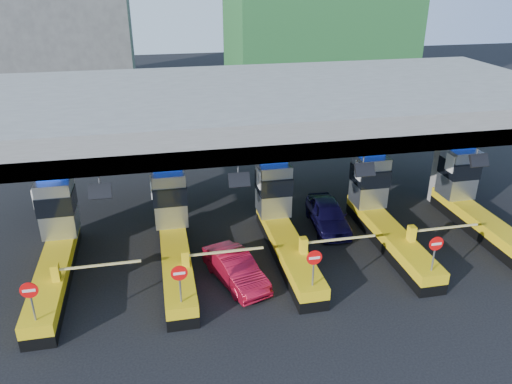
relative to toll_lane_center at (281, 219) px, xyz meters
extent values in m
plane|color=black|center=(0.00, -0.28, -1.40)|extent=(120.00, 120.00, 0.00)
cube|color=slate|center=(0.00, 2.72, 4.85)|extent=(28.00, 12.00, 1.50)
cube|color=#4C4C49|center=(0.00, -2.98, 4.45)|extent=(28.00, 0.60, 0.70)
cube|color=slate|center=(-10.00, 2.72, 1.35)|extent=(1.00, 1.00, 5.50)
cube|color=slate|center=(0.00, 2.72, 1.35)|extent=(1.00, 1.00, 5.50)
cube|color=slate|center=(10.00, 2.72, 1.35)|extent=(1.00, 1.00, 5.50)
cylinder|color=slate|center=(-7.50, -2.98, 3.85)|extent=(0.06, 0.06, 0.50)
cube|color=black|center=(-7.50, -3.18, 3.50)|extent=(0.80, 0.38, 0.54)
cylinder|color=slate|center=(-2.50, -2.98, 3.85)|extent=(0.06, 0.06, 0.50)
cube|color=black|center=(-2.50, -3.18, 3.50)|extent=(0.80, 0.38, 0.54)
cylinder|color=slate|center=(2.50, -2.98, 3.85)|extent=(0.06, 0.06, 0.50)
cube|color=black|center=(2.50, -3.18, 3.50)|extent=(0.80, 0.38, 0.54)
cylinder|color=slate|center=(7.50, -2.98, 3.85)|extent=(0.06, 0.06, 0.50)
cube|color=black|center=(7.50, -3.18, 3.50)|extent=(0.80, 0.38, 0.54)
cube|color=black|center=(-10.00, -1.28, -1.15)|extent=(1.20, 8.00, 0.50)
cube|color=#E5B70C|center=(-10.00, -1.28, -0.65)|extent=(1.20, 8.00, 0.50)
cube|color=#9EA3A8|center=(-10.00, 1.52, 0.90)|extent=(1.50, 1.50, 2.60)
cube|color=black|center=(-10.00, 1.50, 1.20)|extent=(1.56, 1.56, 0.90)
cube|color=#0C2DBF|center=(-10.00, 1.52, 2.48)|extent=(1.30, 0.35, 0.55)
cube|color=white|center=(-10.80, 1.22, 1.60)|extent=(0.06, 0.70, 0.90)
cylinder|color=slate|center=(-10.00, -4.88, 0.25)|extent=(0.07, 0.07, 1.30)
cylinder|color=red|center=(-10.00, -4.91, 0.85)|extent=(0.60, 0.04, 0.60)
cube|color=white|center=(-10.00, -4.93, 0.85)|extent=(0.42, 0.02, 0.10)
cube|color=#E5B70C|center=(-9.65, -2.48, -0.05)|extent=(0.30, 0.35, 0.70)
cube|color=white|center=(-8.00, -2.48, 0.05)|extent=(3.20, 0.08, 0.08)
cube|color=black|center=(-5.00, -1.28, -1.15)|extent=(1.20, 8.00, 0.50)
cube|color=#E5B70C|center=(-5.00, -1.28, -0.65)|extent=(1.20, 8.00, 0.50)
cube|color=#9EA3A8|center=(-5.00, 1.52, 0.90)|extent=(1.50, 1.50, 2.60)
cube|color=black|center=(-5.00, 1.50, 1.20)|extent=(1.56, 1.56, 0.90)
cube|color=#0C2DBF|center=(-5.00, 1.52, 2.48)|extent=(1.30, 0.35, 0.55)
cube|color=white|center=(-5.80, 1.22, 1.60)|extent=(0.06, 0.70, 0.90)
cylinder|color=slate|center=(-5.00, -4.88, 0.25)|extent=(0.07, 0.07, 1.30)
cylinder|color=red|center=(-5.00, -4.91, 0.85)|extent=(0.60, 0.04, 0.60)
cube|color=white|center=(-5.00, -4.93, 0.85)|extent=(0.42, 0.02, 0.10)
cube|color=#E5B70C|center=(-4.65, -2.48, -0.05)|extent=(0.30, 0.35, 0.70)
cube|color=white|center=(-3.00, -2.48, 0.05)|extent=(3.20, 0.08, 0.08)
cube|color=black|center=(0.00, -1.28, -1.15)|extent=(1.20, 8.00, 0.50)
cube|color=#E5B70C|center=(0.00, -1.28, -0.65)|extent=(1.20, 8.00, 0.50)
cube|color=#9EA3A8|center=(0.00, 1.52, 0.90)|extent=(1.50, 1.50, 2.60)
cube|color=black|center=(0.00, 1.50, 1.20)|extent=(1.56, 1.56, 0.90)
cube|color=#0C2DBF|center=(0.00, 1.52, 2.48)|extent=(1.30, 0.35, 0.55)
cube|color=white|center=(-0.80, 1.22, 1.60)|extent=(0.06, 0.70, 0.90)
cylinder|color=slate|center=(0.00, -4.88, 0.25)|extent=(0.07, 0.07, 1.30)
cylinder|color=red|center=(0.00, -4.91, 0.85)|extent=(0.60, 0.04, 0.60)
cube|color=white|center=(0.00, -4.93, 0.85)|extent=(0.42, 0.02, 0.10)
cube|color=#E5B70C|center=(0.35, -2.48, -0.05)|extent=(0.30, 0.35, 0.70)
cube|color=white|center=(2.00, -2.48, 0.05)|extent=(3.20, 0.08, 0.08)
cube|color=black|center=(5.00, -1.28, -1.15)|extent=(1.20, 8.00, 0.50)
cube|color=#E5B70C|center=(5.00, -1.28, -0.65)|extent=(1.20, 8.00, 0.50)
cube|color=#9EA3A8|center=(5.00, 1.52, 0.90)|extent=(1.50, 1.50, 2.60)
cube|color=black|center=(5.00, 1.50, 1.20)|extent=(1.56, 1.56, 0.90)
cube|color=#0C2DBF|center=(5.00, 1.52, 2.48)|extent=(1.30, 0.35, 0.55)
cube|color=white|center=(4.20, 1.22, 1.60)|extent=(0.06, 0.70, 0.90)
cylinder|color=slate|center=(5.00, -4.88, 0.25)|extent=(0.07, 0.07, 1.30)
cylinder|color=red|center=(5.00, -4.91, 0.85)|extent=(0.60, 0.04, 0.60)
cube|color=white|center=(5.00, -4.93, 0.85)|extent=(0.42, 0.02, 0.10)
cube|color=#E5B70C|center=(5.35, -2.48, -0.05)|extent=(0.30, 0.35, 0.70)
cube|color=white|center=(7.00, -2.48, 0.05)|extent=(3.20, 0.08, 0.08)
cube|color=black|center=(10.00, -1.28, -1.15)|extent=(1.20, 8.00, 0.50)
cube|color=#E5B70C|center=(10.00, -1.28, -0.65)|extent=(1.20, 8.00, 0.50)
cube|color=#9EA3A8|center=(10.00, 1.52, 0.90)|extent=(1.50, 1.50, 2.60)
cube|color=black|center=(10.00, 1.50, 1.20)|extent=(1.56, 1.56, 0.90)
cube|color=#0C2DBF|center=(10.00, 1.52, 2.48)|extent=(1.30, 0.35, 0.55)
cube|color=white|center=(9.20, 1.22, 1.60)|extent=(0.06, 0.70, 0.90)
cube|color=#E5B70C|center=(10.35, -2.48, -0.05)|extent=(0.30, 0.35, 0.70)
cube|color=#4C4C49|center=(-14.00, 35.72, 7.60)|extent=(14.00, 10.00, 18.00)
imported|color=black|center=(2.80, 1.24, -0.68)|extent=(2.01, 4.30, 1.42)
imported|color=maroon|center=(-2.61, -2.60, -0.76)|extent=(2.49, 4.10, 1.28)
camera|label=1|loc=(-5.41, -20.04, 10.71)|focal=35.00mm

